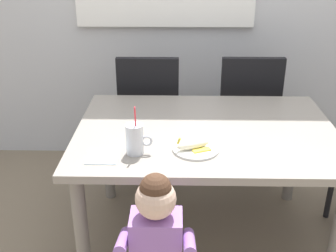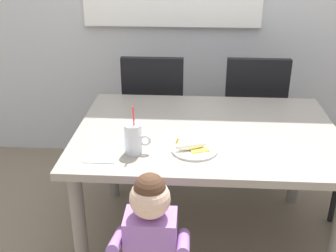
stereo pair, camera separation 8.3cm
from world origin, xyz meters
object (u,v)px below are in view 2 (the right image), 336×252
Objects in this scene: paper_napkin at (101,155)px; milk_cup at (133,140)px; dining_chair_right at (252,111)px; peeled_banana at (192,145)px; snack_plate at (194,149)px; dining_chair_left at (154,110)px; toddler_standing at (151,238)px; dining_table at (207,144)px.

milk_cup is at bearing 14.92° from paper_napkin.
paper_napkin is (-0.86, -1.08, 0.20)m from dining_chair_right.
dining_chair_right is 5.47× the size of peeled_banana.
peeled_banana is (-0.01, -0.01, 0.03)m from snack_plate.
dining_chair_left is 1.05m from milk_cup.
peeled_banana reaches higher than paper_napkin.
dining_chair_right is at bearing 67.01° from toddler_standing.
dining_chair_left reaches higher than snack_plate.
milk_cup reaches higher than snack_plate.
toddler_standing is (-0.25, -0.65, -0.12)m from dining_table.
dining_chair_left is at bearing 89.86° from milk_cup.
paper_napkin is at bearing -169.77° from snack_plate.
snack_plate is at bearing -105.37° from dining_table.
peeled_banana is (0.28, -0.99, 0.23)m from dining_chair_left.
dining_chair_right is 6.40× the size of paper_napkin.
snack_plate is at bearing 37.01° from peeled_banana.
dining_table is 9.42× the size of paper_napkin.
milk_cup reaches higher than dining_table.
peeled_banana is at bearing -107.21° from dining_table.
peeled_banana is (0.17, 0.39, 0.24)m from toddler_standing.
snack_plate reaches higher than dining_table.
toddler_standing is 0.49m from peeled_banana.
dining_chair_left is at bearing 1.34° from dining_chair_right.
snack_plate is at bearing 10.23° from paper_napkin.
snack_plate is at bearing 67.35° from dining_chair_right.
toddler_standing is at bearing -112.90° from peeled_banana.
dining_chair_right reaches higher than peeled_banana.
dining_chair_left reaches higher than dining_table.
peeled_banana is at bearing 105.76° from dining_chair_left.
dining_table is at bearing 65.08° from dining_chair_right.
dining_chair_right is 1.15× the size of toddler_standing.
toddler_standing is at bearing 94.65° from dining_chair_left.
toddler_standing is at bearing -72.47° from milk_cup.
dining_chair_left is 4.17× the size of snack_plate.
peeled_banana is at bearing 6.32° from milk_cup.
milk_cup is 0.30m from snack_plate.
toddler_standing is 0.47m from paper_napkin.
dining_chair_right is 1.39m from paper_napkin.
dining_chair_left and dining_chair_right have the same top height.
peeled_banana is (-0.08, -0.26, 0.12)m from dining_table.
peeled_banana reaches higher than dining_table.
snack_plate is at bearing 66.18° from toddler_standing.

